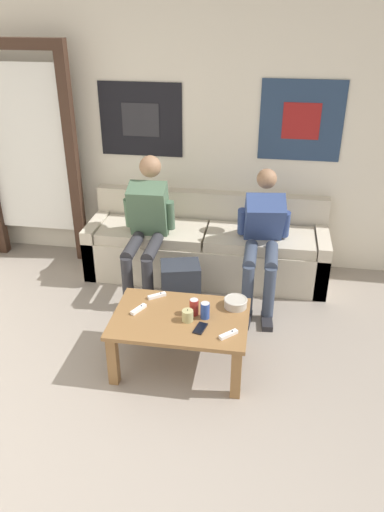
% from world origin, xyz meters
% --- Properties ---
extents(ground_plane, '(18.00, 18.00, 0.00)m').
position_xyz_m(ground_plane, '(0.00, 0.00, 0.00)').
color(ground_plane, gray).
extents(wall_back, '(10.00, 0.07, 2.55)m').
position_xyz_m(wall_back, '(0.00, 2.91, 1.28)').
color(wall_back, silver).
rests_on(wall_back, ground_plane).
extents(door_frame, '(1.00, 0.10, 2.15)m').
position_xyz_m(door_frame, '(-1.52, 2.69, 1.20)').
color(door_frame, '#382319').
rests_on(door_frame, ground_plane).
extents(couch, '(2.30, 0.69, 0.76)m').
position_xyz_m(couch, '(0.26, 2.56, 0.28)').
color(couch, beige).
rests_on(couch, ground_plane).
extents(coffee_table, '(0.98, 0.66, 0.43)m').
position_xyz_m(coffee_table, '(0.26, 1.15, 0.35)').
color(coffee_table, olive).
rests_on(coffee_table, ground_plane).
extents(person_seated_adult, '(0.47, 0.91, 1.22)m').
position_xyz_m(person_seated_adult, '(-0.24, 2.21, 0.66)').
color(person_seated_adult, '#2D2D33').
rests_on(person_seated_adult, ground_plane).
extents(person_seated_teen, '(0.47, 0.99, 1.11)m').
position_xyz_m(person_seated_teen, '(0.80, 2.24, 0.61)').
color(person_seated_teen, '#384256').
rests_on(person_seated_teen, ground_plane).
extents(backpack, '(0.38, 0.35, 0.48)m').
position_xyz_m(backpack, '(0.14, 1.82, 0.23)').
color(backpack, '#282D38').
rests_on(backpack, ground_plane).
extents(ceramic_bowl, '(0.18, 0.18, 0.07)m').
position_xyz_m(ceramic_bowl, '(0.64, 1.34, 0.47)').
color(ceramic_bowl, '#B7B2A8').
rests_on(ceramic_bowl, coffee_table).
extents(pillar_candle, '(0.08, 0.08, 0.10)m').
position_xyz_m(pillar_candle, '(0.32, 1.11, 0.47)').
color(pillar_candle, tan).
rests_on(pillar_candle, coffee_table).
extents(drink_can_blue, '(0.07, 0.07, 0.12)m').
position_xyz_m(drink_can_blue, '(0.44, 1.16, 0.49)').
color(drink_can_blue, '#28479E').
rests_on(drink_can_blue, coffee_table).
extents(drink_can_red, '(0.07, 0.07, 0.12)m').
position_xyz_m(drink_can_red, '(0.36, 1.20, 0.49)').
color(drink_can_red, maroon).
rests_on(drink_can_red, coffee_table).
extents(game_controller_near_left, '(0.10, 0.14, 0.03)m').
position_xyz_m(game_controller_near_left, '(-0.05, 1.18, 0.44)').
color(game_controller_near_left, white).
rests_on(game_controller_near_left, coffee_table).
extents(game_controller_near_right, '(0.13, 0.12, 0.03)m').
position_xyz_m(game_controller_near_right, '(0.63, 0.98, 0.44)').
color(game_controller_near_right, white).
rests_on(game_controller_near_right, coffee_table).
extents(game_controller_far_center, '(0.14, 0.11, 0.03)m').
position_xyz_m(game_controller_far_center, '(0.04, 1.38, 0.44)').
color(game_controller_far_center, white).
rests_on(game_controller_far_center, coffee_table).
extents(cell_phone, '(0.10, 0.15, 0.01)m').
position_xyz_m(cell_phone, '(0.43, 1.02, 0.43)').
color(cell_phone, black).
rests_on(cell_phone, coffee_table).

